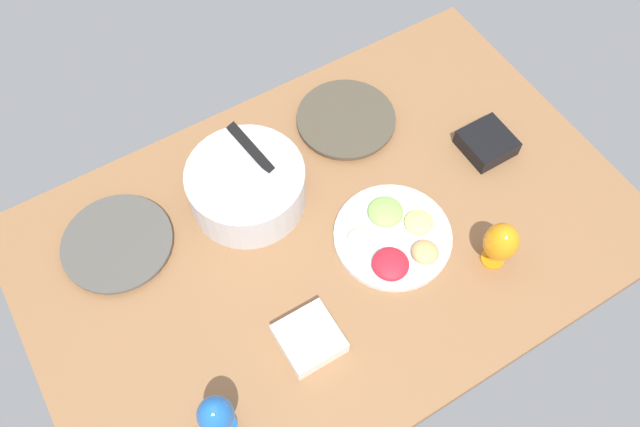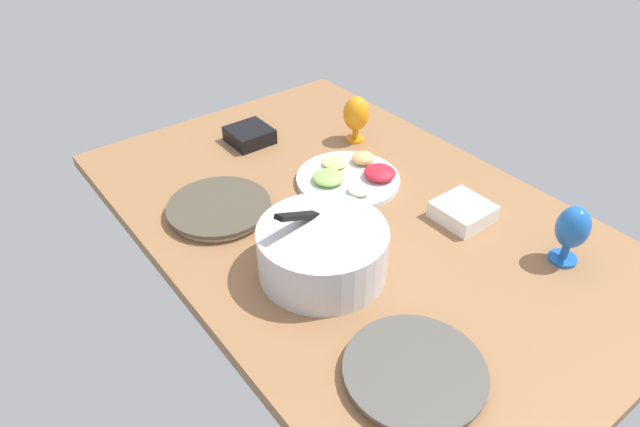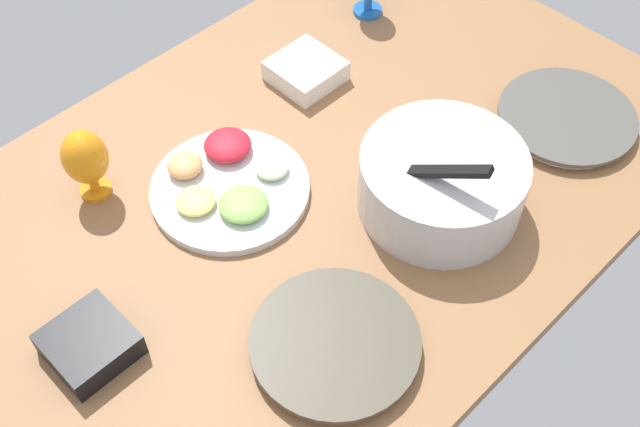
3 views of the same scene
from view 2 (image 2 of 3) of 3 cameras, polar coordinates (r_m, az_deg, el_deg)
The scene contains 9 objects.
ground_plane at distance 158.80cm, azimuth 3.25°, elevation -0.63°, with size 160.00×104.00×4.00cm, color #8C603D.
dinner_plate_left at distance 118.13cm, azimuth 9.56°, elevation -15.60°, with size 29.04×29.04×2.57cm.
dinner_plate_right at distance 159.49cm, azimuth -10.20°, elevation 0.52°, with size 29.05×29.05×2.87cm.
mixing_bowl at distance 134.65cm, azimuth 0.25°, elevation -3.62°, with size 31.49×31.49×20.26cm.
fruit_platter at distance 170.30cm, azimuth 3.11°, elevation 3.75°, with size 31.34×31.34×5.20cm.
hurricane_glass_blue at distance 149.00cm, azimuth 24.22°, elevation -1.50°, with size 8.12×8.12×16.10cm.
hurricane_glass_orange at distance 189.19cm, azimuth 3.69°, elevation 9.97°, with size 8.77×8.77×15.83cm.
square_bowl_white at distance 159.00cm, azimuth 14.30°, elevation 0.28°, with size 13.91×13.91×4.79cm.
square_bowl_black at distance 192.30cm, azimuth -7.17°, elevation 7.97°, with size 13.42×13.42×5.02cm.
Camera 2 is at (-94.95, 84.16, 93.49)cm, focal length 31.54 mm.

